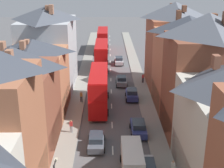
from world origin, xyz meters
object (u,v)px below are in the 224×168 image
Objects in this scene: double_decker_bus_mid_street at (101,56)px; pedestrian_far_right at (143,78)px; car_near_silver at (119,60)px; double_decker_bus_lead at (99,89)px; double_decker_bus_far_approaching at (103,40)px; car_mid_white at (122,81)px; car_far_grey at (132,94)px; car_parked_left_a at (138,127)px; pedestrian_mid_right at (71,125)px; delivery_van at (132,159)px; pedestrian_mid_left at (173,167)px; car_parked_right_b at (96,140)px; pedestrian_far_left at (81,96)px.

pedestrian_far_right is (7.37, -8.67, -1.78)m from double_decker_bus_mid_street.
double_decker_bus_lead is at bearing -99.06° from car_near_silver.
double_decker_bus_lead is 1.00× the size of double_decker_bus_far_approaching.
car_far_grey reaches higher than car_mid_white.
pedestrian_far_right is at bearing 82.31° from car_parked_left_a.
pedestrian_mid_right is at bearing -111.60° from double_decker_bus_lead.
pedestrian_mid_right is at bearing 131.34° from delivery_van.
delivery_van is (-1.30, -7.42, 0.51)m from car_parked_left_a.
pedestrian_mid_left is (7.34, -35.31, -1.78)m from double_decker_bus_mid_street.
delivery_van reaches higher than pedestrian_mid_left.
pedestrian_mid_right is at bearing -111.42° from car_mid_white.
car_parked_right_b is 9.15m from pedestrian_mid_left.
pedestrian_mid_left is 26.65m from pedestrian_far_right.
double_decker_bus_mid_street reaches higher than car_mid_white.
double_decker_bus_lead is 6.71× the size of pedestrian_mid_left.
pedestrian_far_right reaches higher than car_mid_white.
double_decker_bus_lead is 23.01m from car_near_silver.
double_decker_bus_lead is 2.51× the size of car_parked_right_b.
car_far_grey is (4.91, 2.88, -1.97)m from double_decker_bus_lead.
delivery_van is at bearing -94.07° from car_far_grey.
pedestrian_mid_right is at bearing 178.64° from car_parked_left_a.
car_mid_white is (3.61, -9.63, -1.99)m from double_decker_bus_mid_street.
pedestrian_far_left is (-2.66, -32.97, -1.78)m from double_decker_bus_far_approaching.
pedestrian_far_right is (10.46, 18.04, 0.00)m from pedestrian_mid_right.
pedestrian_mid_left is 13.52m from pedestrian_mid_right.
double_decker_bus_mid_street is 2.83× the size of car_mid_white.
delivery_van is at bearing 165.10° from pedestrian_mid_left.
car_parked_right_b is at bearing 143.30° from pedestrian_mid_left.
car_mid_white is at bearing -90.00° from car_near_silver.
double_decker_bus_mid_street is 15.75m from double_decker_bus_far_approaching.
pedestrian_mid_right is (-6.70, -30.43, 0.23)m from car_near_silver.
double_decker_bus_mid_street reaches higher than car_near_silver.
pedestrian_mid_left reaches higher than car_parked_left_a.
car_near_silver is at bearing 77.59° from pedestrian_mid_right.
double_decker_bus_mid_street is at bearing 90.02° from car_parked_right_b.
pedestrian_far_right is (10.03, 8.55, 0.00)m from pedestrian_far_left.
car_mid_white is 18.34m from pedestrian_mid_right.
pedestrian_far_right is (3.76, 25.66, -0.30)m from delivery_van.
pedestrian_mid_left is at bearing -73.87° from car_parked_left_a.
car_far_grey is (1.30, -19.75, 0.03)m from car_near_silver.
car_far_grey is 7.66m from pedestrian_far_left.
pedestrian_far_right is at bearing -73.20° from double_decker_bus_far_approaching.
pedestrian_far_left is at bearing 128.02° from car_parked_left_a.
car_near_silver is at bearing 73.35° from pedestrian_far_left.
double_decker_bus_far_approaching is at bearing 90.00° from double_decker_bus_mid_street.
delivery_van is at bearing -98.34° from pedestrian_far_right.
double_decker_bus_far_approaching is 42.61m from pedestrian_mid_right.
car_parked_right_b is at bearing -100.10° from car_mid_white.
pedestrian_far_right is at bearing -73.11° from car_near_silver.
pedestrian_mid_left is at bearing -61.07° from pedestrian_far_left.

